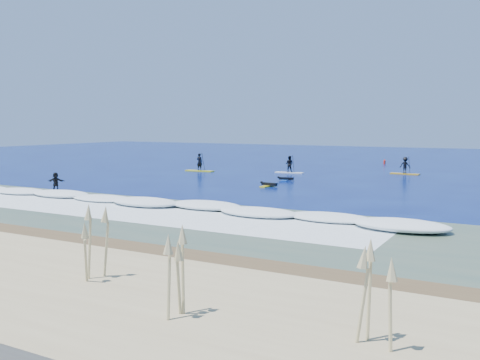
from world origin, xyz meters
The scene contains 11 objects.
ground centered at (0.00, 0.00, 0.00)m, with size 160.00×160.00×0.00m, color #040E4D.
shallow_water centered at (0.00, -14.00, 0.01)m, with size 90.00×13.00×0.01m, color #3B5142.
breaking_wave centered at (0.00, -10.00, 0.00)m, with size 40.00×6.00×0.30m, color white.
whitewater centered at (0.00, -13.00, 0.00)m, with size 34.00×5.00×0.02m, color silver.
sup_paddler_left centered at (-9.14, 11.35, 0.71)m, with size 3.28×0.97×2.27m.
sup_paddler_center centered at (0.23, 14.08, 0.78)m, with size 3.05×1.03×2.10m.
sup_paddler_right centered at (11.07, 18.64, 0.80)m, with size 2.99×1.07×2.05m.
prone_paddler_near centered at (3.45, 2.49, 0.14)m, with size 1.57×2.01×0.41m.
prone_paddler_far centered at (2.86, 7.23, 0.13)m, with size 1.51×1.96×0.40m.
wave_surfer centered at (-7.99, -9.52, 0.84)m, with size 2.15×1.22×1.50m.
marker_buoy centered at (5.80, 31.62, 0.28)m, with size 0.27×0.27×0.65m.
Camera 1 is at (22.55, -36.94, 5.24)m, focal length 40.00 mm.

